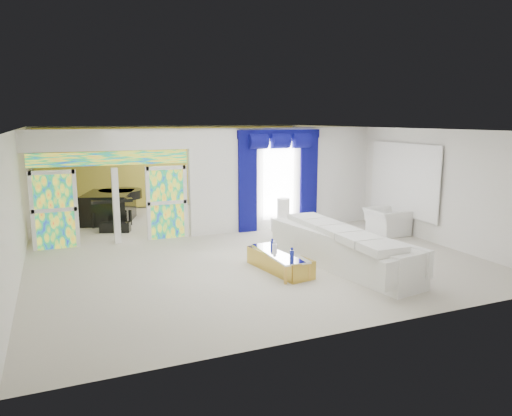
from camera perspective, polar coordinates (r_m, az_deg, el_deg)
name	(u,v)px	position (r m, az deg, el deg)	size (l,w,h in m)	color
floor	(229,241)	(13.04, -3.26, -3.96)	(12.00, 12.00, 0.00)	#B7AF9E
dividing_wall	(285,178)	(14.49, 3.41, 3.54)	(5.70, 0.18, 3.00)	white
dividing_header	(109,140)	(12.99, -16.95, 7.73)	(4.30, 0.18, 0.55)	white
stained_panel_left	(54,210)	(13.11, -22.75, -0.22)	(0.95, 0.04, 2.00)	#994C3F
stained_panel_right	(167,202)	(13.40, -10.49, 0.65)	(0.95, 0.04, 2.00)	#994C3F
stained_transom	(110,158)	(13.02, -16.84, 5.64)	(4.00, 0.05, 0.35)	#994C3F
window_pane	(278,181)	(14.30, 2.68, 3.25)	(1.00, 0.02, 2.30)	white
blue_drape_left	(248,184)	(13.88, -1.01, 2.84)	(0.55, 0.10, 2.80)	#090345
blue_drape_right	(309,181)	(14.73, 6.25, 3.22)	(0.55, 0.10, 2.80)	#090345
blue_pelmet	(279,134)	(14.16, 2.78, 8.75)	(2.60, 0.12, 0.25)	#090345
wall_mirror	(404,180)	(14.32, 17.10, 3.21)	(0.04, 2.70, 1.90)	white
gold_curtains	(176,166)	(18.38, -9.47, 4.90)	(9.70, 0.12, 2.90)	gold
white_sofa	(341,250)	(10.85, 9.98, -4.96)	(0.88, 4.09, 0.78)	silver
coffee_table	(280,262)	(10.52, 2.81, -6.40)	(0.59, 1.77, 0.39)	gold
console_table	(292,224)	(14.23, 4.31, -1.90)	(1.22, 0.39, 0.41)	white
table_lamp	(283,208)	(14.00, 3.24, -0.03)	(0.36, 0.36, 0.58)	white
armchair	(387,222)	(14.27, 15.21, -1.55)	(1.11, 0.97, 0.72)	silver
grand_piano	(109,207)	(16.14, -17.03, 0.09)	(1.40, 1.84, 0.93)	black
piano_bench	(115,227)	(14.63, -16.32, -2.19)	(0.85, 0.33, 0.28)	black
tv_console	(50,227)	(14.25, -23.17, -2.03)	(0.51, 0.46, 0.74)	tan
chandelier	(120,139)	(15.44, -15.83, 7.88)	(0.60, 0.60, 0.60)	gold
decanters	(280,249)	(10.47, 2.91, -4.90)	(0.12, 1.12, 0.20)	navy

